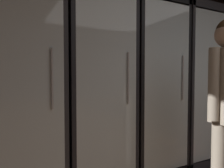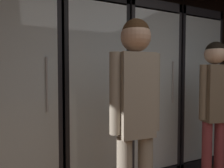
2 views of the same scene
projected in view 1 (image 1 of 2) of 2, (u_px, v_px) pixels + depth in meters
The scene contains 6 objects.
wall_back at pixel (166, 60), 3.02m from camera, with size 6.00×0.06×2.80m, color black.
cooler_far_left at pixel (22, 92), 1.89m from camera, with size 0.70×0.59×2.09m.
cooler_left at pixel (95, 90), 2.22m from camera, with size 0.70×0.59×2.09m.
cooler_center at pixel (149, 88), 2.55m from camera, with size 0.70×0.59×2.09m.
cooler_right at pixel (191, 86), 2.88m from camera, with size 0.70×0.59×2.09m.
cooler_far_right at pixel (224, 85), 3.21m from camera, with size 0.70×0.59×2.09m.
Camera 1 is at (-2.08, 0.69, 1.18)m, focal length 33.03 mm.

